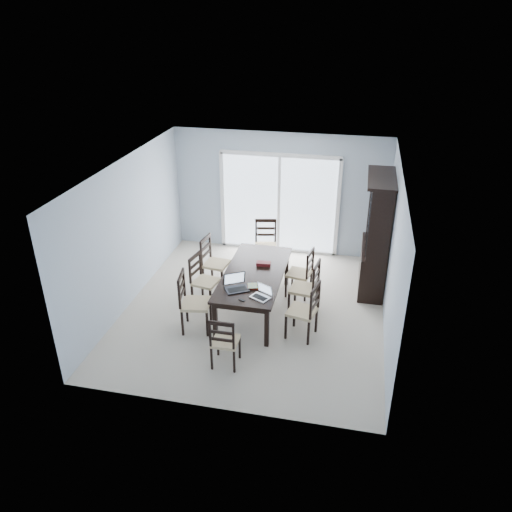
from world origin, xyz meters
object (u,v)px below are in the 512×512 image
(dining_table, at_px, (254,276))
(china_hutch, at_px, (376,236))
(chair_left_near, at_px, (189,296))
(chair_right_mid, at_px, (309,283))
(laptop_silver, at_px, (260,295))
(game_box, at_px, (264,264))
(cell_phone, at_px, (242,300))
(chair_end_near, at_px, (224,338))
(chair_left_far, at_px, (211,257))
(chair_end_far, at_px, (266,239))
(chair_left_mid, at_px, (201,274))
(chair_right_far, at_px, (304,268))
(laptop_dark, at_px, (237,287))
(chair_right_near, at_px, (308,305))
(hot_tub, at_px, (272,213))

(dining_table, bearing_deg, china_hutch, 31.71)
(dining_table, distance_m, chair_left_near, 1.21)
(china_hutch, relative_size, chair_right_mid, 1.90)
(laptop_silver, distance_m, game_box, 1.10)
(cell_phone, bearing_deg, chair_end_near, -72.95)
(chair_left_far, xyz_separation_m, chair_end_far, (0.85, 0.99, 0.01))
(laptop_silver, bearing_deg, cell_phone, -125.27)
(chair_end_far, bearing_deg, chair_left_mid, 51.49)
(dining_table, height_order, china_hutch, china_hutch)
(chair_right_far, xyz_separation_m, chair_end_near, (-0.88, -2.31, -0.04))
(chair_left_near, relative_size, chair_end_far, 1.03)
(laptop_dark, bearing_deg, chair_right_near, -29.94)
(chair_end_near, bearing_deg, chair_right_near, 42.50)
(chair_right_near, xyz_separation_m, laptop_dark, (-1.15, -0.01, 0.21))
(chair_left_far, bearing_deg, chair_right_mid, 80.57)
(dining_table, height_order, game_box, game_box)
(chair_left_near, height_order, chair_right_far, chair_left_near)
(dining_table, xyz_separation_m, china_hutch, (2.02, 1.25, 0.40))
(chair_left_mid, bearing_deg, hot_tub, -179.91)
(chair_end_near, height_order, game_box, chair_end_near)
(hot_tub, bearing_deg, chair_left_far, -103.81)
(chair_right_far, height_order, chair_end_near, chair_right_far)
(cell_phone, bearing_deg, hot_tub, 119.42)
(dining_table, distance_m, laptop_dark, 0.67)
(china_hutch, bearing_deg, chair_end_near, -126.17)
(chair_right_near, distance_m, laptop_dark, 1.17)
(chair_right_near, height_order, chair_right_mid, chair_right_mid)
(chair_left_near, bearing_deg, chair_left_far, 173.88)
(chair_right_mid, distance_m, chair_end_far, 1.94)
(hot_tub, bearing_deg, cell_phone, -85.79)
(chair_left_mid, distance_m, chair_end_near, 1.90)
(chair_left_near, height_order, chair_left_mid, chair_left_near)
(chair_left_far, distance_m, chair_end_far, 1.31)
(chair_left_near, relative_size, laptop_dark, 2.68)
(chair_left_near, distance_m, chair_end_near, 1.18)
(chair_end_near, xyz_separation_m, hot_tub, (-0.22, 5.06, -0.05))
(chair_right_near, height_order, laptop_dark, chair_right_near)
(chair_left_far, distance_m, chair_right_far, 1.77)
(chair_right_far, relative_size, chair_end_near, 1.07)
(chair_right_far, xyz_separation_m, game_box, (-0.68, -0.38, 0.21))
(chair_left_mid, bearing_deg, dining_table, 99.33)
(laptop_silver, distance_m, hot_tub, 4.26)
(chair_left_mid, xyz_separation_m, chair_right_mid, (1.93, 0.05, 0.04))
(chair_end_far, bearing_deg, chair_right_mid, 112.56)
(chair_end_near, distance_m, laptop_silver, 0.96)
(chair_right_near, xyz_separation_m, hot_tub, (-1.32, 4.04, -0.11))
(chair_left_mid, bearing_deg, chair_left_near, 16.20)
(china_hutch, xyz_separation_m, chair_left_mid, (-3.00, -1.22, -0.49))
(china_hutch, height_order, chair_end_near, china_hutch)
(chair_right_mid, relative_size, hot_tub, 0.56)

